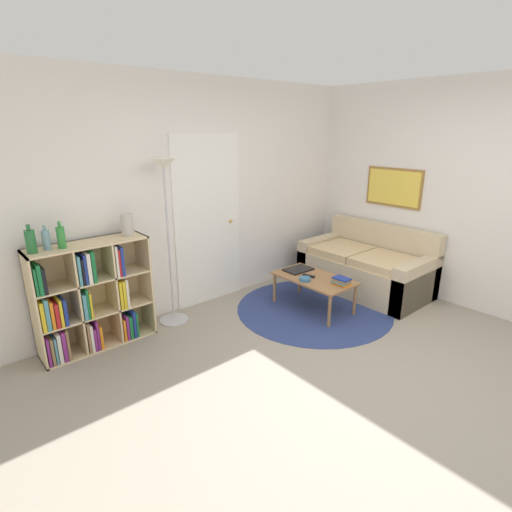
{
  "coord_description": "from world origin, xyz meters",
  "views": [
    {
      "loc": [
        -2.57,
        -1.54,
        2.06
      ],
      "look_at": [
        -0.14,
        1.27,
        0.85
      ],
      "focal_mm": 28.0,
      "sensor_mm": 36.0,
      "label": 1
    }
  ],
  "objects_px": {
    "bottle_left": "(31,241)",
    "bottle_middle": "(46,240)",
    "bowl": "(305,279)",
    "floor_lamp": "(166,200)",
    "coffee_table": "(314,280)",
    "couch": "(368,268)",
    "laptop": "(298,269)",
    "bottle_right": "(61,237)",
    "bookshelf": "(88,300)",
    "vase_on_shelf": "(127,225)"
  },
  "relations": [
    {
      "from": "bottle_right",
      "to": "coffee_table",
      "type": "bearing_deg",
      "value": -18.17
    },
    {
      "from": "floor_lamp",
      "to": "bottle_left",
      "type": "relative_size",
      "value": 7.17
    },
    {
      "from": "laptop",
      "to": "bottle_right",
      "type": "relative_size",
      "value": 1.43
    },
    {
      "from": "laptop",
      "to": "vase_on_shelf",
      "type": "distance_m",
      "value": 2.08
    },
    {
      "from": "bottle_middle",
      "to": "bookshelf",
      "type": "bearing_deg",
      "value": -0.68
    },
    {
      "from": "bookshelf",
      "to": "bottle_middle",
      "type": "relative_size",
      "value": 4.93
    },
    {
      "from": "floor_lamp",
      "to": "couch",
      "type": "distance_m",
      "value": 2.77
    },
    {
      "from": "floor_lamp",
      "to": "vase_on_shelf",
      "type": "relative_size",
      "value": 8.18
    },
    {
      "from": "bookshelf",
      "to": "laptop",
      "type": "bearing_deg",
      "value": -13.23
    },
    {
      "from": "floor_lamp",
      "to": "bottle_left",
      "type": "bearing_deg",
      "value": 179.1
    },
    {
      "from": "bookshelf",
      "to": "bottle_right",
      "type": "distance_m",
      "value": 0.67
    },
    {
      "from": "floor_lamp",
      "to": "couch",
      "type": "height_order",
      "value": "floor_lamp"
    },
    {
      "from": "floor_lamp",
      "to": "bottle_left",
      "type": "height_order",
      "value": "floor_lamp"
    },
    {
      "from": "couch",
      "to": "bowl",
      "type": "relative_size",
      "value": 12.39
    },
    {
      "from": "bowl",
      "to": "bottle_middle",
      "type": "height_order",
      "value": "bottle_middle"
    },
    {
      "from": "floor_lamp",
      "to": "couch",
      "type": "relative_size",
      "value": 1.1
    },
    {
      "from": "bowl",
      "to": "bottle_left",
      "type": "height_order",
      "value": "bottle_left"
    },
    {
      "from": "laptop",
      "to": "bottle_middle",
      "type": "xyz_separation_m",
      "value": [
        -2.59,
        0.55,
        0.73
      ]
    },
    {
      "from": "bottle_left",
      "to": "bottle_middle",
      "type": "height_order",
      "value": "bottle_left"
    },
    {
      "from": "laptop",
      "to": "bottle_middle",
      "type": "height_order",
      "value": "bottle_middle"
    },
    {
      "from": "coffee_table",
      "to": "bottle_middle",
      "type": "height_order",
      "value": "bottle_middle"
    },
    {
      "from": "couch",
      "to": "laptop",
      "type": "xyz_separation_m",
      "value": [
        -0.97,
        0.34,
        0.11
      ]
    },
    {
      "from": "bookshelf",
      "to": "laptop",
      "type": "distance_m",
      "value": 2.39
    },
    {
      "from": "couch",
      "to": "laptop",
      "type": "relative_size",
      "value": 4.66
    },
    {
      "from": "bowl",
      "to": "bottle_right",
      "type": "height_order",
      "value": "bottle_right"
    },
    {
      "from": "coffee_table",
      "to": "bottle_middle",
      "type": "relative_size",
      "value": 4.32
    },
    {
      "from": "floor_lamp",
      "to": "bottle_middle",
      "type": "relative_size",
      "value": 8.16
    },
    {
      "from": "bowl",
      "to": "bottle_middle",
      "type": "xyz_separation_m",
      "value": [
        -2.39,
        0.84,
        0.72
      ]
    },
    {
      "from": "laptop",
      "to": "bottle_left",
      "type": "relative_size",
      "value": 1.39
    },
    {
      "from": "laptop",
      "to": "couch",
      "type": "bearing_deg",
      "value": -19.47
    },
    {
      "from": "floor_lamp",
      "to": "bottle_middle",
      "type": "bearing_deg",
      "value": 177.92
    },
    {
      "from": "floor_lamp",
      "to": "bowl",
      "type": "relative_size",
      "value": 13.67
    },
    {
      "from": "coffee_table",
      "to": "vase_on_shelf",
      "type": "height_order",
      "value": "vase_on_shelf"
    },
    {
      "from": "laptop",
      "to": "bowl",
      "type": "height_order",
      "value": "bowl"
    },
    {
      "from": "bottle_right",
      "to": "bowl",
      "type": "bearing_deg",
      "value": -19.48
    },
    {
      "from": "couch",
      "to": "bottle_middle",
      "type": "height_order",
      "value": "bottle_middle"
    },
    {
      "from": "couch",
      "to": "bowl",
      "type": "bearing_deg",
      "value": 177.54
    },
    {
      "from": "floor_lamp",
      "to": "vase_on_shelf",
      "type": "height_order",
      "value": "floor_lamp"
    },
    {
      "from": "bottle_middle",
      "to": "vase_on_shelf",
      "type": "height_order",
      "value": "same"
    },
    {
      "from": "bowl",
      "to": "bottle_left",
      "type": "bearing_deg",
      "value": 161.96
    },
    {
      "from": "laptop",
      "to": "bottle_right",
      "type": "distance_m",
      "value": 2.64
    },
    {
      "from": "coffee_table",
      "to": "floor_lamp",
      "type": "bearing_deg",
      "value": 150.71
    },
    {
      "from": "bottle_left",
      "to": "floor_lamp",
      "type": "bearing_deg",
      "value": -0.9
    },
    {
      "from": "couch",
      "to": "vase_on_shelf",
      "type": "height_order",
      "value": "vase_on_shelf"
    },
    {
      "from": "bottle_left",
      "to": "bottle_middle",
      "type": "bearing_deg",
      "value": 9.92
    },
    {
      "from": "coffee_table",
      "to": "bottle_middle",
      "type": "bearing_deg",
      "value": 161.89
    },
    {
      "from": "floor_lamp",
      "to": "bottle_right",
      "type": "bearing_deg",
      "value": 179.6
    },
    {
      "from": "bottle_middle",
      "to": "bottle_right",
      "type": "height_order",
      "value": "bottle_right"
    },
    {
      "from": "bookshelf",
      "to": "bottle_right",
      "type": "height_order",
      "value": "bottle_right"
    },
    {
      "from": "coffee_table",
      "to": "bottle_left",
      "type": "bearing_deg",
      "value": 163.09
    }
  ]
}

